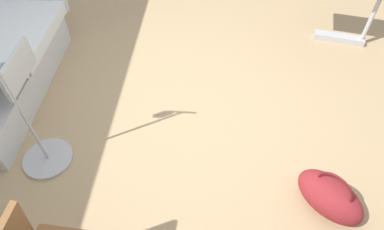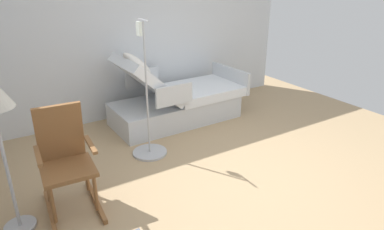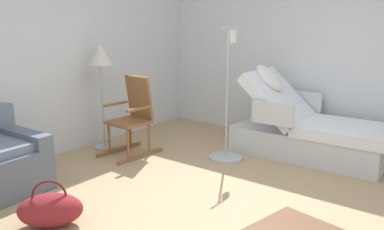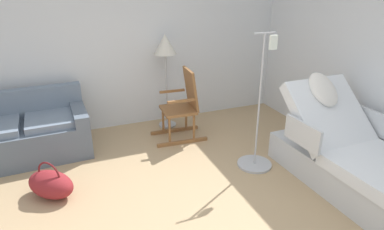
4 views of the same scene
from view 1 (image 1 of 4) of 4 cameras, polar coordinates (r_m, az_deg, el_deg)
The scene contains 4 objects.
ground_plane at distance 3.43m, azimuth -1.88°, elevation -0.05°, with size 6.37×6.37×0.00m, color tan.
overbed_table at distance 4.44m, azimuth 24.84°, elevation 17.01°, with size 0.87×0.55×0.84m.
duffel_bag at distance 2.95m, azimuth 22.24°, elevation -12.59°, with size 0.62×0.62×0.43m.
iv_pole at distance 3.19m, azimuth -24.53°, elevation -4.34°, with size 0.44×0.44×1.69m.
Camera 1 is at (-0.28, 2.23, 2.59)m, focal length 31.55 mm.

